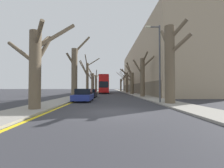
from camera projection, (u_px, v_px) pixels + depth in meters
ground_plane at (113, 112)px, 9.11m from camera, size 300.00×300.00×0.00m
sidewalk_left at (95, 91)px, 58.95m from camera, size 2.57×120.00×0.12m
sidewalk_right at (123, 91)px, 59.21m from camera, size 2.57×120.00×0.12m
building_facade_right at (150, 69)px, 42.80m from camera, size 10.08×46.55×13.65m
kerb_line_stripe at (99, 91)px, 58.99m from camera, size 0.24×120.00×0.01m
street_tree_left_0 at (37, 63)px, 9.96m from camera, size 4.93×4.40×6.43m
street_tree_left_1 at (75, 71)px, 21.38m from camera, size 3.18×2.43×9.27m
street_tree_left_2 at (87, 76)px, 33.19m from camera, size 4.26×4.19×8.41m
street_tree_left_3 at (92, 82)px, 44.43m from camera, size 2.24×1.27×8.16m
street_tree_left_4 at (96, 82)px, 56.01m from camera, size 3.62×4.06×7.96m
street_tree_right_0 at (170, 62)px, 13.44m from camera, size 1.86×4.00×7.55m
street_tree_right_1 at (143, 76)px, 23.48m from camera, size 3.19×2.18×6.84m
street_tree_right_2 at (131, 81)px, 33.36m from camera, size 3.19×2.21×7.04m
street_tree_right_3 at (127, 82)px, 42.69m from camera, size 2.98×2.12×6.89m
street_tree_right_4 at (124, 82)px, 52.76m from camera, size 4.50×2.21×7.63m
street_tree_right_5 at (121, 84)px, 62.98m from camera, size 2.23×2.41×5.95m
double_decker_bus at (104, 83)px, 40.66m from camera, size 2.43×12.01×4.68m
parked_car_0 at (84, 95)px, 16.62m from camera, size 1.88×4.34×1.38m
parked_car_1 at (90, 93)px, 22.65m from camera, size 1.86×4.07×1.28m
lamp_post at (159, 59)px, 14.11m from camera, size 1.40×0.20×7.40m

